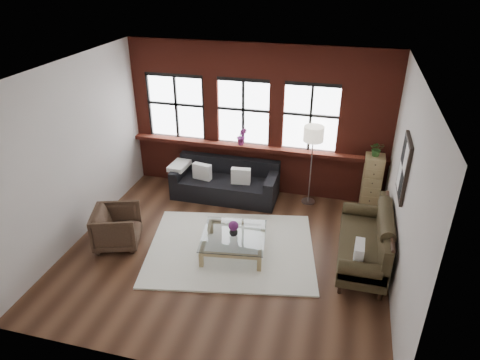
% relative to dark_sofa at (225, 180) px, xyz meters
% --- Properties ---
extents(floor, '(5.50, 5.50, 0.00)m').
position_rel_dark_sofa_xyz_m(floor, '(0.56, -1.90, -0.40)').
color(floor, '#3C2216').
rests_on(floor, ground).
extents(ceiling, '(5.50, 5.50, 0.00)m').
position_rel_dark_sofa_xyz_m(ceiling, '(0.56, -1.90, 2.80)').
color(ceiling, white).
rests_on(ceiling, ground).
extents(wall_back, '(5.50, 0.00, 5.50)m').
position_rel_dark_sofa_xyz_m(wall_back, '(0.56, 0.60, 1.20)').
color(wall_back, beige).
rests_on(wall_back, ground).
extents(wall_front, '(5.50, 0.00, 5.50)m').
position_rel_dark_sofa_xyz_m(wall_front, '(0.56, -4.40, 1.20)').
color(wall_front, beige).
rests_on(wall_front, ground).
extents(wall_left, '(0.00, 5.00, 5.00)m').
position_rel_dark_sofa_xyz_m(wall_left, '(-2.19, -1.90, 1.20)').
color(wall_left, beige).
rests_on(wall_left, ground).
extents(wall_right, '(0.00, 5.00, 5.00)m').
position_rel_dark_sofa_xyz_m(wall_right, '(3.31, -1.90, 1.20)').
color(wall_right, beige).
rests_on(wall_right, ground).
extents(brick_backwall, '(5.50, 0.12, 3.20)m').
position_rel_dark_sofa_xyz_m(brick_backwall, '(0.56, 0.54, 1.20)').
color(brick_backwall, maroon).
rests_on(brick_backwall, floor).
extents(sill_ledge, '(5.50, 0.30, 0.08)m').
position_rel_dark_sofa_xyz_m(sill_ledge, '(0.56, 0.45, 0.64)').
color(sill_ledge, maroon).
rests_on(sill_ledge, brick_backwall).
extents(window_left, '(1.38, 0.10, 1.50)m').
position_rel_dark_sofa_xyz_m(window_left, '(-1.24, 0.55, 1.35)').
color(window_left, black).
rests_on(window_left, brick_backwall).
extents(window_mid, '(1.38, 0.10, 1.50)m').
position_rel_dark_sofa_xyz_m(window_mid, '(0.26, 0.55, 1.35)').
color(window_mid, black).
rests_on(window_mid, brick_backwall).
extents(window_right, '(1.38, 0.10, 1.50)m').
position_rel_dark_sofa_xyz_m(window_right, '(1.66, 0.55, 1.35)').
color(window_right, black).
rests_on(window_right, brick_backwall).
extents(wall_poster, '(0.05, 0.74, 0.94)m').
position_rel_dark_sofa_xyz_m(wall_poster, '(3.28, -1.60, 1.45)').
color(wall_poster, black).
rests_on(wall_poster, wall_right).
extents(shag_rug, '(3.29, 2.80, 0.03)m').
position_rel_dark_sofa_xyz_m(shag_rug, '(0.63, -1.81, -0.39)').
color(shag_rug, white).
rests_on(shag_rug, floor).
extents(dark_sofa, '(2.23, 0.90, 0.81)m').
position_rel_dark_sofa_xyz_m(dark_sofa, '(0.00, 0.00, 0.00)').
color(dark_sofa, black).
rests_on(dark_sofa, floor).
extents(pillow_a, '(0.42, 0.21, 0.34)m').
position_rel_dark_sofa_xyz_m(pillow_a, '(-0.48, -0.10, 0.19)').
color(pillow_a, silver).
rests_on(pillow_a, dark_sofa).
extents(pillow_b, '(0.41, 0.18, 0.34)m').
position_rel_dark_sofa_xyz_m(pillow_b, '(0.37, -0.10, 0.19)').
color(pillow_b, silver).
rests_on(pillow_b, dark_sofa).
extents(vintage_settee, '(0.86, 1.94, 1.04)m').
position_rel_dark_sofa_xyz_m(vintage_settee, '(2.86, -1.62, 0.11)').
color(vintage_settee, '#2E2615').
rests_on(vintage_settee, floor).
extents(pillow_settee, '(0.15, 0.38, 0.34)m').
position_rel_dark_sofa_xyz_m(pillow_settee, '(2.78, -2.21, 0.22)').
color(pillow_settee, silver).
rests_on(pillow_settee, vintage_settee).
extents(armchair, '(0.99, 0.98, 0.72)m').
position_rel_dark_sofa_xyz_m(armchair, '(-1.39, -2.16, -0.04)').
color(armchair, '#39281C').
rests_on(armchair, floor).
extents(coffee_table, '(1.23, 1.23, 0.37)m').
position_rel_dark_sofa_xyz_m(coffee_table, '(0.70, -1.87, -0.23)').
color(coffee_table, '#9F8856').
rests_on(coffee_table, shag_rug).
extents(vase, '(0.20, 0.20, 0.16)m').
position_rel_dark_sofa_xyz_m(vase, '(0.70, -1.87, 0.03)').
color(vase, '#B2B2B2').
rests_on(vase, coffee_table).
extents(flowers, '(0.18, 0.18, 0.18)m').
position_rel_dark_sofa_xyz_m(flowers, '(0.70, -1.87, 0.15)').
color(flowers, '#692464').
rests_on(flowers, vase).
extents(drawer_chest, '(0.37, 0.37, 1.20)m').
position_rel_dark_sofa_xyz_m(drawer_chest, '(3.01, 0.24, 0.20)').
color(drawer_chest, '#9F8856').
rests_on(drawer_chest, floor).
extents(potted_plant_top, '(0.27, 0.24, 0.30)m').
position_rel_dark_sofa_xyz_m(potted_plant_top, '(3.01, 0.24, 0.95)').
color(potted_plant_top, '#2D5923').
rests_on(potted_plant_top, drawer_chest).
extents(floor_lamp, '(0.40, 0.40, 1.86)m').
position_rel_dark_sofa_xyz_m(floor_lamp, '(1.78, 0.21, 0.52)').
color(floor_lamp, '#A5A5A8').
rests_on(floor_lamp, floor).
extents(sill_plant, '(0.24, 0.21, 0.39)m').
position_rel_dark_sofa_xyz_m(sill_plant, '(0.26, 0.42, 0.87)').
color(sill_plant, '#692464').
rests_on(sill_plant, sill_ledge).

